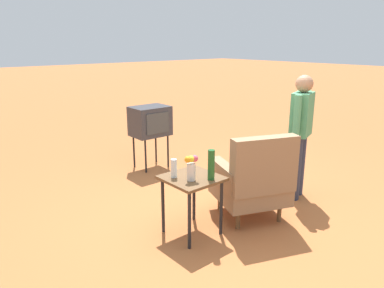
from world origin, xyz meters
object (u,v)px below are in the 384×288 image
side_table (192,186)px  bottle_wine_green (211,165)px  armchair (254,180)px  tv_on_stand (150,122)px  flower_vase (191,167)px  person_standing (301,130)px  bottle_short_clear (174,168)px

side_table → bottle_wine_green: (-0.10, 0.19, 0.26)m
armchair → bottle_wine_green: 0.74m
tv_on_stand → flower_vase: size_ratio=3.89×
side_table → tv_on_stand: tv_on_stand is taller
armchair → tv_on_stand: bearing=-93.6°
side_table → bottle_wine_green: bottle_wine_green is taller
tv_on_stand → person_standing: (-0.81, 2.28, 0.16)m
bottle_wine_green → side_table: bearing=-60.9°
side_table → flower_vase: 0.27m
side_table → tv_on_stand: 2.31m
side_table → tv_on_stand: bearing=-113.3°
side_table → tv_on_stand: (-0.91, -2.12, 0.22)m
tv_on_stand → bottle_short_clear: bearing=62.0°
tv_on_stand → person_standing: size_ratio=0.63×
side_table → bottle_short_clear: 0.28m
bottle_wine_green → person_standing: bearing=-179.4°
armchair → flower_vase: (0.83, -0.15, 0.31)m
side_table → person_standing: bearing=174.4°
person_standing → bottle_short_clear: 1.90m
bottle_short_clear → bottle_wine_green: bearing=130.4°
person_standing → bottle_wine_green: bearing=0.6°
side_table → flower_vase: bearing=45.1°
side_table → tv_on_stand: size_ratio=0.64×
armchair → person_standing: person_standing is taller
bottle_short_clear → flower_vase: (-0.08, 0.18, 0.05)m
bottle_short_clear → flower_vase: flower_vase is taller
person_standing → tv_on_stand: bearing=-70.6°
person_standing → flower_vase: person_standing is taller
side_table → armchair: bearing=164.4°
tv_on_stand → person_standing: bearing=109.4°
person_standing → flower_vase: size_ratio=6.19×
tv_on_stand → bottle_wine_green: (0.81, 2.30, 0.04)m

